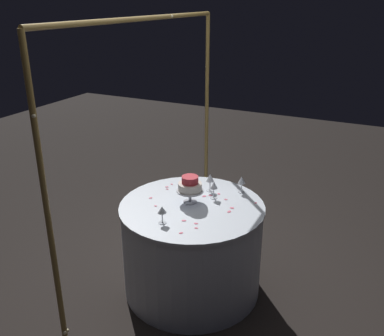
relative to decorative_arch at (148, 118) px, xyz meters
name	(u,v)px	position (x,y,z in m)	size (l,w,h in m)	color
ground_plane	(192,286)	(0.00, -0.39, -1.47)	(12.00, 12.00, 0.00)	black
decorative_arch	(148,118)	(0.00, 0.00, 0.00)	(2.32, 0.06, 2.22)	olive
main_table	(192,247)	(0.00, -0.39, -1.07)	(1.17, 1.17, 0.79)	silver
tiered_cake	(190,186)	(0.04, -0.35, -0.53)	(0.22, 0.22, 0.23)	silver
wine_glass_0	(214,186)	(0.20, -0.49, -0.56)	(0.06, 0.06, 0.15)	silver
wine_glass_1	(162,211)	(-0.35, -0.32, -0.57)	(0.07, 0.07, 0.14)	silver
wine_glass_2	(210,178)	(0.32, -0.40, -0.56)	(0.07, 0.07, 0.16)	silver
wine_glass_3	(242,181)	(0.40, -0.66, -0.57)	(0.06, 0.06, 0.15)	silver
rose_petal_0	(210,195)	(0.23, -0.45, -0.67)	(0.03, 0.02, 0.00)	#EA6B84
rose_petal_1	(229,212)	(0.03, -0.69, -0.67)	(0.04, 0.03, 0.00)	#EA6B84
rose_petal_2	(172,184)	(0.29, -0.05, -0.67)	(0.03, 0.02, 0.00)	#EA6B84
rose_petal_3	(232,208)	(0.09, -0.69, -0.67)	(0.04, 0.03, 0.00)	#EA6B84
rose_petal_4	(219,194)	(0.29, -0.50, -0.67)	(0.03, 0.02, 0.00)	#EA6B84
rose_petal_5	(184,221)	(-0.25, -0.44, -0.67)	(0.03, 0.02, 0.00)	#EA6B84
rose_petal_6	(256,203)	(0.26, -0.83, -0.67)	(0.03, 0.02, 0.00)	#EA6B84
rose_petal_7	(183,186)	(0.30, -0.16, -0.67)	(0.04, 0.03, 0.00)	#EA6B84
rose_petal_8	(181,233)	(-0.42, -0.51, -0.67)	(0.03, 0.02, 0.00)	#EA6B84
rose_petal_9	(151,198)	(-0.03, -0.02, -0.67)	(0.03, 0.02, 0.00)	#EA6B84
rose_petal_10	(167,189)	(0.18, -0.06, -0.67)	(0.03, 0.02, 0.00)	#EA6B84
rose_petal_11	(199,193)	(0.23, -0.34, -0.67)	(0.04, 0.03, 0.00)	#EA6B84
rose_petal_12	(226,199)	(0.21, -0.59, -0.67)	(0.03, 0.02, 0.00)	#EA6B84
rose_petal_13	(156,206)	(-0.14, -0.13, -0.67)	(0.03, 0.02, 0.00)	#EA6B84
rose_petal_14	(196,223)	(-0.25, -0.54, -0.67)	(0.03, 0.02, 0.00)	#EA6B84
rose_petal_15	(204,196)	(0.19, -0.41, -0.67)	(0.04, 0.03, 0.00)	#EA6B84
rose_petal_16	(167,187)	(0.22, -0.03, -0.67)	(0.03, 0.02, 0.00)	#EA6B84
rose_petal_17	(196,228)	(-0.31, -0.57, -0.67)	(0.03, 0.02, 0.00)	#EA6B84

